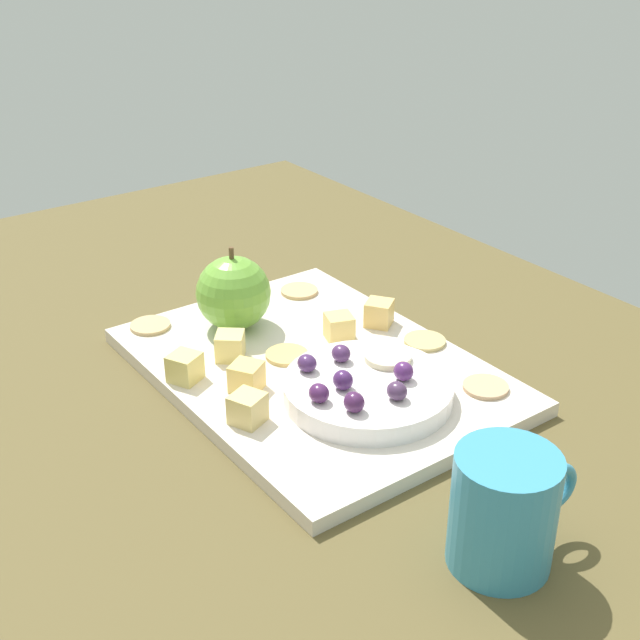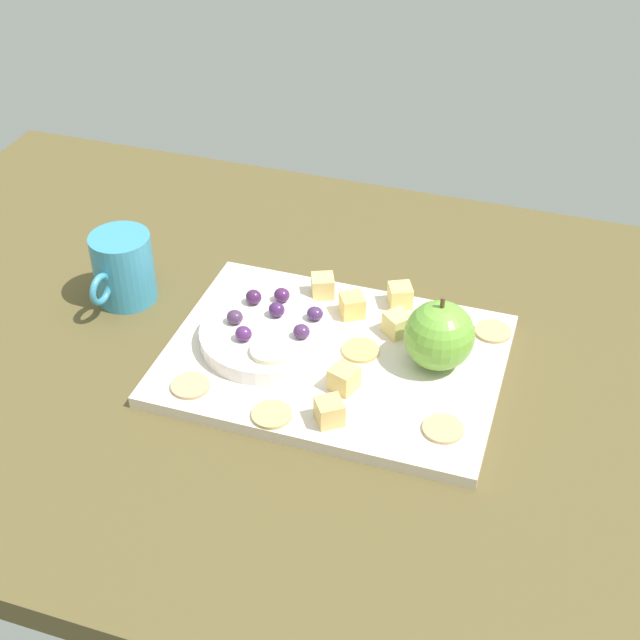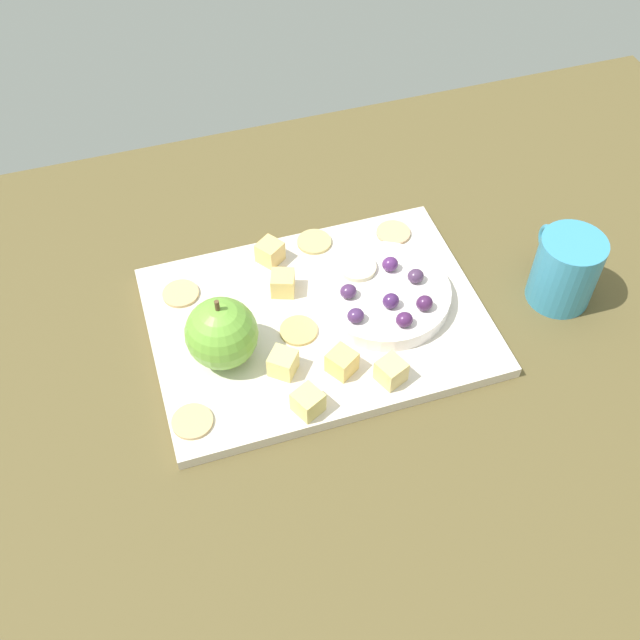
# 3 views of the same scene
# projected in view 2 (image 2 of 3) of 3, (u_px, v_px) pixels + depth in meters

# --- Properties ---
(table) EXTENTS (1.29, 0.81, 0.03)m
(table) POSITION_uv_depth(u_px,v_px,m) (322.00, 364.00, 1.05)
(table) COLOR brown
(table) RESTS_ON ground
(platter) EXTENTS (0.37, 0.27, 0.01)m
(platter) POSITION_uv_depth(u_px,v_px,m) (334.00, 360.00, 1.02)
(platter) COLOR silver
(platter) RESTS_ON table
(serving_dish) EXTENTS (0.15, 0.15, 0.02)m
(serving_dish) POSITION_uv_depth(u_px,v_px,m) (267.00, 335.00, 1.03)
(serving_dish) COLOR white
(serving_dish) RESTS_ON platter
(apple_whole) EXTENTS (0.08, 0.08, 0.08)m
(apple_whole) POSITION_uv_depth(u_px,v_px,m) (439.00, 335.00, 0.98)
(apple_whole) COLOR #6EAD3A
(apple_whole) RESTS_ON platter
(apple_stem) EXTENTS (0.01, 0.01, 0.01)m
(apple_stem) POSITION_uv_depth(u_px,v_px,m) (443.00, 302.00, 0.95)
(apple_stem) COLOR brown
(apple_stem) RESTS_ON apple_whole
(cheese_cube_0) EXTENTS (0.04, 0.04, 0.03)m
(cheese_cube_0) POSITION_uv_depth(u_px,v_px,m) (400.00, 295.00, 1.08)
(cheese_cube_0) COLOR #E3CF74
(cheese_cube_0) RESTS_ON platter
(cheese_cube_1) EXTENTS (0.04, 0.04, 0.03)m
(cheese_cube_1) POSITION_uv_depth(u_px,v_px,m) (323.00, 286.00, 1.10)
(cheese_cube_1) COLOR #E6C978
(cheese_cube_1) RESTS_ON platter
(cheese_cube_2) EXTENTS (0.04, 0.04, 0.03)m
(cheese_cube_2) POSITION_uv_depth(u_px,v_px,m) (352.00, 305.00, 1.06)
(cheese_cube_2) COLOR #F2CA69
(cheese_cube_2) RESTS_ON platter
(cheese_cube_3) EXTENTS (0.04, 0.04, 0.03)m
(cheese_cube_3) POSITION_uv_depth(u_px,v_px,m) (329.00, 411.00, 0.92)
(cheese_cube_3) COLOR #EBC26E
(cheese_cube_3) RESTS_ON platter
(cheese_cube_4) EXTENTS (0.03, 0.03, 0.03)m
(cheese_cube_4) POSITION_uv_depth(u_px,v_px,m) (344.00, 378.00, 0.96)
(cheese_cube_4) COLOR #EFCB6F
(cheese_cube_4) RESTS_ON platter
(cheese_cube_5) EXTENTS (0.04, 0.04, 0.03)m
(cheese_cube_5) POSITION_uv_depth(u_px,v_px,m) (397.00, 324.00, 1.04)
(cheese_cube_5) COLOR #E7D17A
(cheese_cube_5) RESTS_ON platter
(cracker_0) EXTENTS (0.04, 0.04, 0.00)m
(cracker_0) POSITION_uv_depth(u_px,v_px,m) (493.00, 331.00, 1.04)
(cracker_0) COLOR tan
(cracker_0) RESTS_ON platter
(cracker_1) EXTENTS (0.04, 0.04, 0.00)m
(cracker_1) POSITION_uv_depth(u_px,v_px,m) (443.00, 429.00, 0.92)
(cracker_1) COLOR tan
(cracker_1) RESTS_ON platter
(cracker_2) EXTENTS (0.04, 0.04, 0.00)m
(cracker_2) POSITION_uv_depth(u_px,v_px,m) (360.00, 352.00, 1.01)
(cracker_2) COLOR tan
(cracker_2) RESTS_ON platter
(cracker_3) EXTENTS (0.04, 0.04, 0.00)m
(cracker_3) POSITION_uv_depth(u_px,v_px,m) (190.00, 386.00, 0.97)
(cracker_3) COLOR tan
(cracker_3) RESTS_ON platter
(cracker_4) EXTENTS (0.04, 0.04, 0.00)m
(cracker_4) POSITION_uv_depth(u_px,v_px,m) (272.00, 415.00, 0.93)
(cracker_4) COLOR tan
(cracker_4) RESTS_ON platter
(grape_0) EXTENTS (0.02, 0.02, 0.02)m
(grape_0) POSITION_uv_depth(u_px,v_px,m) (235.00, 317.00, 1.02)
(grape_0) COLOR #492F50
(grape_0) RESTS_ON serving_dish
(grape_1) EXTENTS (0.02, 0.02, 0.02)m
(grape_1) POSITION_uv_depth(u_px,v_px,m) (243.00, 334.00, 1.00)
(grape_1) COLOR #522562
(grape_1) RESTS_ON serving_dish
(grape_2) EXTENTS (0.02, 0.02, 0.02)m
(grape_2) POSITION_uv_depth(u_px,v_px,m) (254.00, 297.00, 1.05)
(grape_2) COLOR #461F4A
(grape_2) RESTS_ON serving_dish
(grape_3) EXTENTS (0.02, 0.02, 0.02)m
(grape_3) POSITION_uv_depth(u_px,v_px,m) (301.00, 331.00, 1.00)
(grape_3) COLOR #4B2957
(grape_3) RESTS_ON serving_dish
(grape_4) EXTENTS (0.02, 0.02, 0.02)m
(grape_4) POSITION_uv_depth(u_px,v_px,m) (277.00, 310.00, 1.03)
(grape_4) COLOR #432156
(grape_4) RESTS_ON serving_dish
(grape_5) EXTENTS (0.02, 0.02, 0.02)m
(grape_5) POSITION_uv_depth(u_px,v_px,m) (282.00, 295.00, 1.06)
(grape_5) COLOR #492050
(grape_5) RESTS_ON serving_dish
(grape_6) EXTENTS (0.02, 0.02, 0.02)m
(grape_6) POSITION_uv_depth(u_px,v_px,m) (315.00, 314.00, 1.03)
(grape_6) COLOR #48285A
(grape_6) RESTS_ON serving_dish
(apple_slice_0) EXTENTS (0.04, 0.04, 0.01)m
(apple_slice_0) POSITION_uv_depth(u_px,v_px,m) (270.00, 351.00, 0.98)
(apple_slice_0) COLOR beige
(apple_slice_0) RESTS_ON serving_dish
(cup) EXTENTS (0.07, 0.11, 0.09)m
(cup) POSITION_uv_depth(u_px,v_px,m) (123.00, 268.00, 1.10)
(cup) COLOR teal
(cup) RESTS_ON table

